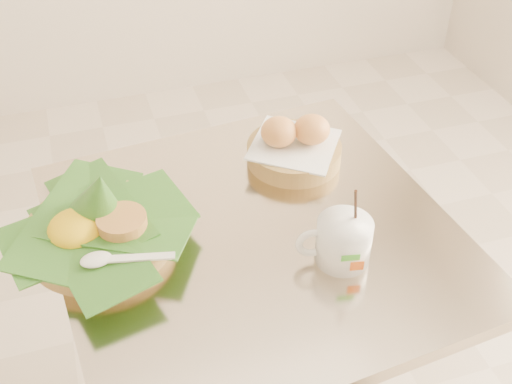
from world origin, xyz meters
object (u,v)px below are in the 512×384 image
object	(u,v)px
bread_basket	(294,146)
coffee_mug	(342,240)
cafe_table	(255,310)
rice_basket	(98,225)

from	to	relation	value
bread_basket	coffee_mug	size ratio (longest dim) A/B	1.40
bread_basket	coffee_mug	bearing A→B (deg)	-94.30
cafe_table	coffee_mug	distance (m)	0.31
cafe_table	rice_basket	xyz separation A→B (m)	(-0.27, 0.05, 0.26)
rice_basket	bread_basket	bearing A→B (deg)	17.63
rice_basket	coffee_mug	distance (m)	0.42
cafe_table	bread_basket	distance (m)	0.34
cafe_table	bread_basket	world-z (taller)	bread_basket
rice_basket	bread_basket	xyz separation A→B (m)	(0.41, 0.13, -0.01)
cafe_table	bread_basket	size ratio (longest dim) A/B	3.34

